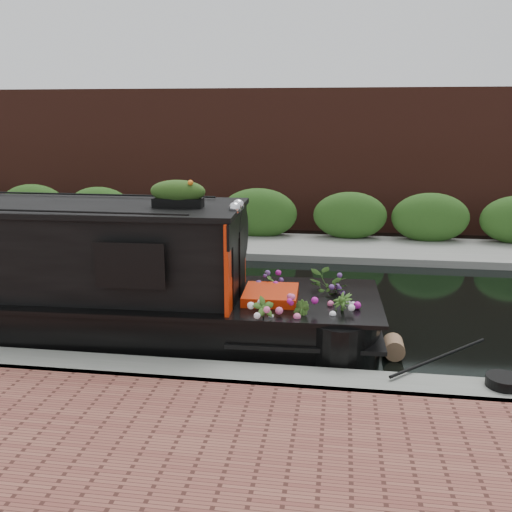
# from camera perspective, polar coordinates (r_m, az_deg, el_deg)

# --- Properties ---
(ground) EXTENTS (80.00, 80.00, 0.00)m
(ground) POSITION_cam_1_polar(r_m,az_deg,el_deg) (10.38, -3.34, -4.63)
(ground) COLOR black
(ground) RESTS_ON ground
(near_bank_coping) EXTENTS (40.00, 0.60, 0.50)m
(near_bank_coping) POSITION_cam_1_polar(r_m,az_deg,el_deg) (7.43, -8.64, -12.73)
(near_bank_coping) COLOR slate
(near_bank_coping) RESTS_ON ground
(far_bank_path) EXTENTS (40.00, 2.40, 0.34)m
(far_bank_path) POSITION_cam_1_polar(r_m,az_deg,el_deg) (14.36, 0.06, 0.72)
(far_bank_path) COLOR gray
(far_bank_path) RESTS_ON ground
(far_hedge) EXTENTS (40.00, 1.10, 2.80)m
(far_hedge) POSITION_cam_1_polar(r_m,az_deg,el_deg) (15.23, 0.55, 1.50)
(far_hedge) COLOR #2B551C
(far_hedge) RESTS_ON ground
(far_brick_wall) EXTENTS (40.00, 1.00, 8.00)m
(far_brick_wall) POSITION_cam_1_polar(r_m,az_deg,el_deg) (17.26, 1.52, 3.02)
(far_brick_wall) COLOR #4D231A
(far_brick_wall) RESTS_ON ground
(rope_fender) EXTENTS (0.28, 0.38, 0.28)m
(rope_fender) POSITION_cam_1_polar(r_m,az_deg,el_deg) (8.33, 13.61, -8.83)
(rope_fender) COLOR #826144
(rope_fender) RESTS_ON ground
(coiled_mooring_rope) EXTENTS (0.41, 0.41, 0.12)m
(coiled_mooring_rope) POSITION_cam_1_polar(r_m,az_deg,el_deg) (7.36, 23.54, -11.43)
(coiled_mooring_rope) COLOR black
(coiled_mooring_rope) RESTS_ON near_bank_coping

